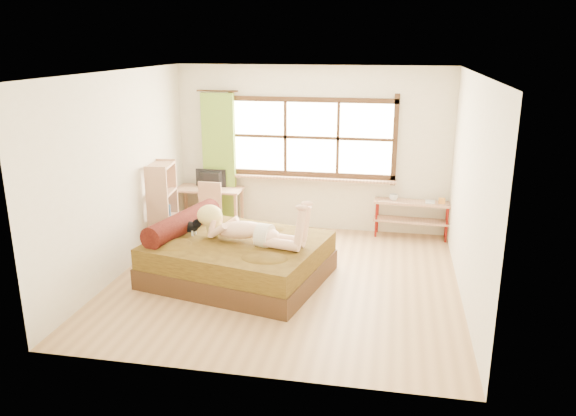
% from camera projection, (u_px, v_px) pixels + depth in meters
% --- Properties ---
extents(floor, '(4.50, 4.50, 0.00)m').
position_uv_depth(floor, '(285.00, 280.00, 7.48)').
color(floor, '#9E754C').
rests_on(floor, ground).
extents(ceiling, '(4.50, 4.50, 0.00)m').
position_uv_depth(ceiling, '(285.00, 73.00, 6.71)').
color(ceiling, white).
rests_on(ceiling, wall_back).
extents(wall_back, '(4.50, 0.00, 4.50)m').
position_uv_depth(wall_back, '(312.00, 149.00, 9.21)').
color(wall_back, silver).
rests_on(wall_back, floor).
extents(wall_front, '(4.50, 0.00, 4.50)m').
position_uv_depth(wall_front, '(237.00, 242.00, 4.98)').
color(wall_front, silver).
rests_on(wall_front, floor).
extents(wall_left, '(0.00, 4.50, 4.50)m').
position_uv_depth(wall_left, '(120.00, 174.00, 7.50)').
color(wall_left, silver).
rests_on(wall_left, floor).
extents(wall_right, '(0.00, 4.50, 4.50)m').
position_uv_depth(wall_right, '(470.00, 191.00, 6.69)').
color(wall_right, silver).
rests_on(wall_right, floor).
extents(window, '(2.80, 0.16, 1.46)m').
position_uv_depth(window, '(311.00, 140.00, 9.14)').
color(window, '#FFEDBF').
rests_on(window, wall_back).
extents(curtain, '(0.55, 0.10, 2.20)m').
position_uv_depth(curtain, '(219.00, 159.00, 9.43)').
color(curtain, olive).
rests_on(curtain, wall_back).
extents(bed, '(2.51, 2.19, 0.83)m').
position_uv_depth(bed, '(235.00, 257.00, 7.48)').
color(bed, '#31220E').
rests_on(bed, floor).
extents(woman, '(1.59, 0.76, 0.65)m').
position_uv_depth(woman, '(248.00, 218.00, 7.22)').
color(woman, beige).
rests_on(woman, bed).
extents(kitten, '(0.35, 0.20, 0.26)m').
position_uv_depth(kitten, '(188.00, 225.00, 7.57)').
color(kitten, black).
rests_on(kitten, bed).
extents(desk, '(1.11, 0.51, 0.69)m').
position_uv_depth(desk, '(210.00, 193.00, 9.45)').
color(desk, '#A37358').
rests_on(desk, floor).
extents(monitor, '(0.52, 0.07, 0.30)m').
position_uv_depth(monitor, '(210.00, 179.00, 9.42)').
color(monitor, black).
rests_on(monitor, desk).
extents(chair, '(0.39, 0.39, 0.86)m').
position_uv_depth(chair, '(208.00, 206.00, 9.11)').
color(chair, '#A37358').
rests_on(chair, floor).
extents(pipe_shelf, '(1.22, 0.36, 0.68)m').
position_uv_depth(pipe_shelf, '(413.00, 211.00, 9.00)').
color(pipe_shelf, '#A37358').
rests_on(pipe_shelf, floor).
extents(cup, '(0.14, 0.14, 0.11)m').
position_uv_depth(cup, '(394.00, 197.00, 8.99)').
color(cup, gray).
rests_on(cup, pipe_shelf).
extents(book, '(0.16, 0.21, 0.02)m').
position_uv_depth(book, '(425.00, 202.00, 8.92)').
color(book, gray).
rests_on(book, pipe_shelf).
extents(bookshelf, '(0.39, 0.61, 1.32)m').
position_uv_depth(bookshelf, '(163.00, 205.00, 8.52)').
color(bookshelf, '#A37358').
rests_on(bookshelf, floor).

